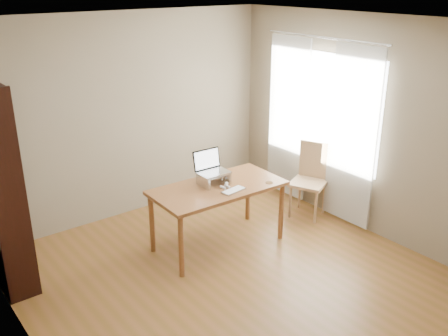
% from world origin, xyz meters
% --- Properties ---
extents(room, '(4.04, 4.54, 2.64)m').
position_xyz_m(room, '(0.03, 0.01, 1.30)').
color(room, brown).
rests_on(room, ground).
extents(curtains, '(0.03, 1.90, 2.25)m').
position_xyz_m(curtains, '(1.92, 0.80, 1.17)').
color(curtains, white).
rests_on(curtains, ground).
extents(desk, '(1.53, 0.80, 0.75)m').
position_xyz_m(desk, '(0.30, 0.80, 0.66)').
color(desk, brown).
rests_on(desk, ground).
extents(laptop_stand, '(0.32, 0.25, 0.13)m').
position_xyz_m(laptop_stand, '(0.30, 0.88, 0.83)').
color(laptop_stand, silver).
rests_on(laptop_stand, desk).
extents(laptop, '(0.36, 0.30, 0.25)m').
position_xyz_m(laptop, '(0.30, 0.95, 0.94)').
color(laptop, silver).
rests_on(laptop, laptop_stand).
extents(keyboard, '(0.30, 0.16, 0.02)m').
position_xyz_m(keyboard, '(0.35, 0.58, 0.76)').
color(keyboard, silver).
rests_on(keyboard, desk).
extents(coaster, '(0.09, 0.09, 0.01)m').
position_xyz_m(coaster, '(0.83, 0.52, 0.75)').
color(coaster, brown).
rests_on(coaster, desk).
extents(cat, '(0.23, 0.47, 0.14)m').
position_xyz_m(cat, '(0.33, 0.91, 0.81)').
color(cat, '#494239').
rests_on(cat, desk).
extents(chair, '(0.57, 0.56, 0.96)m').
position_xyz_m(chair, '(1.78, 0.70, 0.52)').
color(chair, '#9E7A56').
rests_on(chair, ground).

